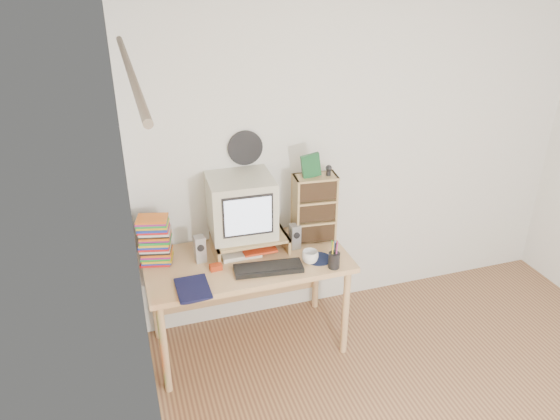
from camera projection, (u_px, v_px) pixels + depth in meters
back_wall at (363, 157)px, 4.15m from camera, size 3.50×0.00×3.50m
left_wall at (157, 354)px, 2.18m from camera, size 0.00×3.50×3.50m
curtain at (156, 304)px, 2.65m from camera, size 0.00×2.20×2.20m
wall_disc at (245, 148)px, 3.80m from camera, size 0.25×0.02×0.25m
desk at (245, 270)px, 3.89m from camera, size 1.40×0.70×0.75m
monitor_riser at (250, 239)px, 3.84m from camera, size 0.52×0.30×0.12m
crt_monitor at (242, 207)px, 3.76m from camera, size 0.46×0.46×0.42m
speaker_left at (200, 249)px, 3.71m from camera, size 0.08×0.08×0.19m
speaker_right at (295, 236)px, 3.88m from camera, size 0.07×0.07×0.18m
keyboard at (268, 268)px, 3.64m from camera, size 0.47×0.21×0.03m
dvd_stack at (155, 244)px, 3.68m from camera, size 0.23×0.19×0.28m
cd_rack at (315, 209)px, 3.91m from camera, size 0.32×0.19×0.51m
mug at (310, 257)px, 3.72m from camera, size 0.12×0.12×0.09m
diary at (177, 290)px, 3.40m from camera, size 0.25×0.19×0.05m
mousepad at (318, 259)px, 3.78m from camera, size 0.20×0.20×0.00m
pen_cup at (334, 257)px, 3.65m from camera, size 0.10×0.10×0.16m
papers at (247, 250)px, 3.85m from camera, size 0.27×0.20×0.04m
red_box at (216, 267)px, 3.65m from camera, size 0.08×0.06×0.04m
game_box at (311, 166)px, 3.74m from camera, size 0.13×0.03×0.17m
webcam at (329, 170)px, 3.79m from camera, size 0.05×0.05×0.08m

